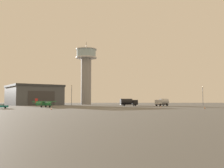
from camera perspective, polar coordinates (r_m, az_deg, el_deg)
ground_plane at (r=69.75m, az=0.44°, el=-5.48°), size 400.00×400.00×0.00m
control_tower at (r=147.30m, az=-5.71°, el=3.24°), size 11.78×11.78×35.55m
hangar at (r=134.13m, az=-16.87°, el=-2.37°), size 32.82×33.16×9.79m
airplane_green at (r=86.41m, az=-14.77°, el=-4.12°), size 7.47×9.35×2.89m
truck_fuel_tanker_silver at (r=108.78m, az=11.01°, el=-3.90°), size 6.02×4.75×3.04m
truck_fuel_tanker_black at (r=104.97m, az=3.63°, el=-3.97°), size 7.40×4.24×2.98m
car_teal at (r=78.90m, az=-23.51°, el=-4.43°), size 4.63×2.93×1.37m
light_post_east at (r=119.04m, az=19.37°, el=-2.10°), size 0.44×0.44×8.46m
light_post_north at (r=121.12m, az=-8.88°, el=-2.05°), size 0.44×0.44×9.43m
traffic_cone_near_left at (r=86.07m, az=10.70°, el=-4.90°), size 0.36×0.36×0.55m
traffic_cone_near_right at (r=65.47m, az=-13.25°, el=-5.27°), size 0.36×0.36×0.54m
traffic_cone_mid_apron at (r=75.37m, az=19.75°, el=-4.91°), size 0.36×0.36×0.59m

